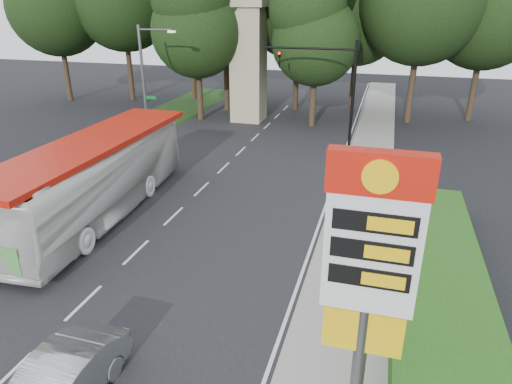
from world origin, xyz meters
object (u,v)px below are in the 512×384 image
(traffic_signal_mast, at_px, (334,80))
(streetlight_signs, at_px, (146,79))
(gas_station_pylon, at_px, (371,259))
(monument, at_px, (249,59))
(transit_bus, at_px, (96,179))

(traffic_signal_mast, xyz_separation_m, streetlight_signs, (-12.67, -1.99, -0.23))
(gas_station_pylon, distance_m, monument, 30.17)
(transit_bus, bearing_deg, streetlight_signs, 102.96)
(traffic_signal_mast, distance_m, monument, 9.76)
(streetlight_signs, bearing_deg, monument, 58.03)
(traffic_signal_mast, relative_size, monument, 0.72)
(gas_station_pylon, xyz_separation_m, traffic_signal_mast, (-3.52, 22.00, 0.22))
(gas_station_pylon, distance_m, traffic_signal_mast, 22.29)
(streetlight_signs, xyz_separation_m, transit_bus, (3.49, -11.73, -2.61))
(traffic_signal_mast, xyz_separation_m, monument, (-7.68, 6.00, 0.43))
(monument, bearing_deg, traffic_signal_mast, -38.00)
(gas_station_pylon, relative_size, monument, 0.68)
(gas_station_pylon, height_order, streetlight_signs, streetlight_signs)
(monument, xyz_separation_m, transit_bus, (-1.50, -19.72, -3.28))
(gas_station_pylon, xyz_separation_m, transit_bus, (-12.70, 8.29, -2.62))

